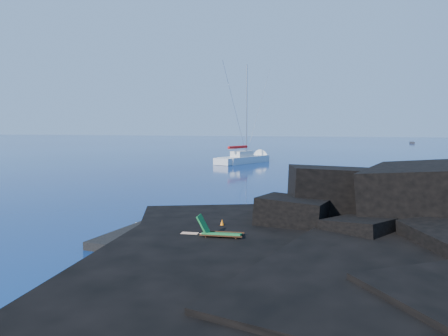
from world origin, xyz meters
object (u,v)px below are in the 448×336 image
object	(u,v)px
deck_chair	(222,228)
sunbather	(190,235)
distant_boat_a	(412,144)
marker_cone	(222,225)
sailboat	(244,163)

from	to	relation	value
deck_chair	sunbather	distance (m)	1.54
deck_chair	distant_boat_a	distance (m)	124.23
sunbather	marker_cone	world-z (taller)	marker_cone
deck_chair	marker_cone	world-z (taller)	deck_chair
sailboat	marker_cone	xyz separation A→B (m)	(8.59, -40.30, 0.62)
marker_cone	sunbather	bearing A→B (deg)	-115.91
sailboat	marker_cone	size ratio (longest dim) A/B	24.91
deck_chair	sunbather	xyz separation A→B (m)	(-1.47, 0.13, -0.44)
sailboat	deck_chair	bearing A→B (deg)	-54.42
sunbather	marker_cone	bearing A→B (deg)	58.39
distant_boat_a	marker_cone	bearing A→B (deg)	-97.18
sunbather	distant_boat_a	distance (m)	124.37
deck_chair	distant_boat_a	world-z (taller)	deck_chair
deck_chair	sailboat	bearing A→B (deg)	96.79
distant_boat_a	sunbather	bearing A→B (deg)	-97.43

